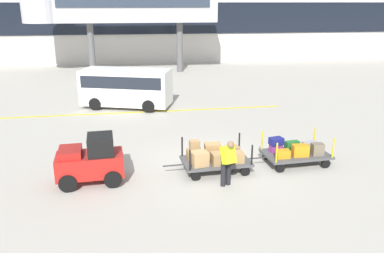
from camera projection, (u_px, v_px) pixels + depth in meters
ground_plane at (214, 166)px, 14.15m from camera, size 120.00×120.00×0.00m
apron_lead_line at (146, 112)px, 21.07m from camera, size 14.80×0.60×0.01m
terminal_building at (162, 22)px, 37.54m from camera, size 59.84×2.51×7.53m
jet_bridge at (113, 6)px, 30.88m from camera, size 15.04×3.00×6.64m
baggage_tug at (91, 161)px, 12.66m from camera, size 2.18×1.38×1.58m
baggage_cart_lead at (214, 157)px, 13.57m from camera, size 3.05×1.58×1.10m
baggage_cart_middle at (296, 151)px, 14.22m from camera, size 3.05×1.58×1.10m
baggage_handler at (227, 161)px, 12.35m from camera, size 0.53×0.54×1.56m
shuttle_van at (126, 85)px, 21.67m from camera, size 5.15×3.26×2.10m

